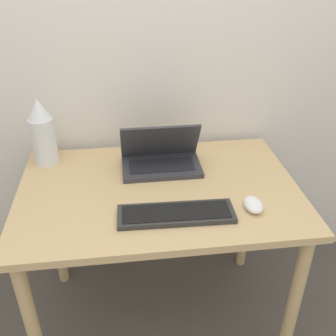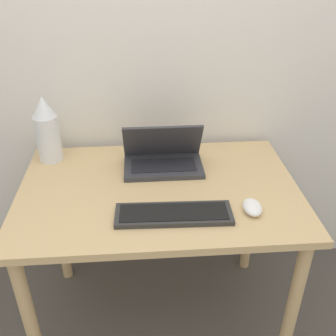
# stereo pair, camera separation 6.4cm
# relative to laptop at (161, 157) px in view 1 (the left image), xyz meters

# --- Properties ---
(wall_back) EXTENTS (6.00, 0.05, 2.50)m
(wall_back) POSITION_rel_laptop_xyz_m (-0.03, 0.27, 0.45)
(wall_back) COLOR white
(wall_back) RESTS_ON ground_plane
(desk) EXTENTS (1.10, 0.72, 0.76)m
(desk) POSITION_rel_laptop_xyz_m (-0.03, -0.16, -0.15)
(desk) COLOR tan
(desk) RESTS_ON ground_plane
(laptop) EXTENTS (0.33, 0.20, 0.20)m
(laptop) POSITION_rel_laptop_xyz_m (0.00, 0.00, 0.00)
(laptop) COLOR #333338
(laptop) RESTS_ON desk
(keyboard) EXTENTS (0.42, 0.14, 0.02)m
(keyboard) POSITION_rel_laptop_xyz_m (0.01, -0.35, -0.03)
(keyboard) COLOR #2D2D2D
(keyboard) RESTS_ON desk
(mouse) EXTENTS (0.07, 0.10, 0.04)m
(mouse) POSITION_rel_laptop_xyz_m (0.30, -0.34, -0.03)
(mouse) COLOR white
(mouse) RESTS_ON desk
(vase) EXTENTS (0.10, 0.10, 0.29)m
(vase) POSITION_rel_laptop_xyz_m (-0.49, 0.10, 0.10)
(vase) COLOR white
(vase) RESTS_ON desk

